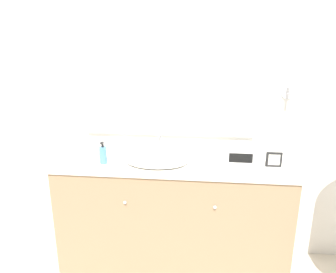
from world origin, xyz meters
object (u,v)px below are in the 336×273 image
(sink_basin, at_px, (157,160))
(appliance_box, at_px, (240,155))
(soap_bottle, at_px, (103,155))
(picture_frame, at_px, (274,160))

(sink_basin, distance_m, appliance_box, 0.62)
(sink_basin, relative_size, appliance_box, 1.94)
(soap_bottle, xyz_separation_m, appliance_box, (1.01, 0.14, -0.01))
(sink_basin, relative_size, picture_frame, 4.13)
(sink_basin, height_order, appliance_box, sink_basin)
(appliance_box, distance_m, picture_frame, 0.24)
(appliance_box, bearing_deg, soap_bottle, -172.26)
(appliance_box, height_order, picture_frame, picture_frame)
(picture_frame, bearing_deg, soap_bottle, -177.10)
(soap_bottle, bearing_deg, sink_basin, 8.48)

